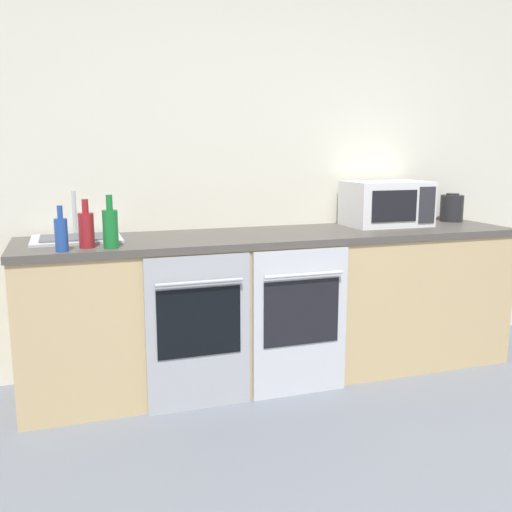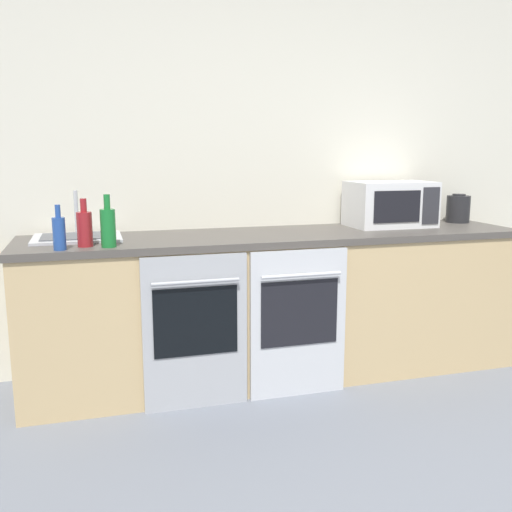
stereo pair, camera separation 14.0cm
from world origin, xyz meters
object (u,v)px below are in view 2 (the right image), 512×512
at_px(bottle_red, 85,228).
at_px(bottle_blue, 59,232).
at_px(oven_left, 196,332).
at_px(microwave, 390,204).
at_px(sink, 77,236).
at_px(oven_right, 298,323).
at_px(kettle, 458,209).
at_px(bottle_green, 108,227).

distance_m(bottle_red, bottle_blue, 0.14).
distance_m(oven_left, bottle_blue, 0.86).
height_order(microwave, sink, microwave).
height_order(oven_right, kettle, kettle).
bearing_deg(microwave, sink, -179.72).
xyz_separation_m(bottle_blue, kettle, (2.60, 0.42, 0.01)).
bearing_deg(sink, oven_right, -20.45).
height_order(oven_left, bottle_blue, bottle_blue).
distance_m(microwave, kettle, 0.57).
distance_m(kettle, sink, 2.53).
xyz_separation_m(kettle, sink, (-2.53, -0.07, -0.08)).
distance_m(oven_right, kettle, 1.55).
xyz_separation_m(bottle_red, sink, (-0.05, 0.28, -0.08)).
xyz_separation_m(microwave, kettle, (0.56, 0.06, -0.05)).
bearing_deg(oven_right, bottle_blue, 176.42).
distance_m(bottle_green, sink, 0.38).
distance_m(bottle_green, kettle, 2.40).
bearing_deg(bottle_red, oven_right, -7.77).
distance_m(oven_left, microwave, 1.57).
relative_size(bottle_red, bottle_blue, 1.10).
relative_size(bottle_green, sink, 0.56).
bearing_deg(kettle, bottle_green, -170.48).
bearing_deg(sink, microwave, 0.28).
distance_m(microwave, bottle_green, 1.84).
xyz_separation_m(oven_right, bottle_red, (-1.12, 0.15, 0.56)).
relative_size(microwave, kettle, 2.72).
height_order(oven_left, oven_right, same).
xyz_separation_m(bottle_green, sink, (-0.16, 0.33, -0.09)).
bearing_deg(oven_right, bottle_red, 172.23).
xyz_separation_m(oven_left, bottle_green, (-0.42, 0.11, 0.57)).
relative_size(oven_right, bottle_blue, 3.72).
bearing_deg(sink, bottle_green, -63.95).
bearing_deg(bottle_green, oven_left, -13.91).
bearing_deg(bottle_blue, sink, 78.06).
relative_size(bottle_red, bottle_green, 0.92).
bearing_deg(oven_left, bottle_red, 164.13).
bearing_deg(sink, bottle_red, -80.76).
distance_m(bottle_red, kettle, 2.51).
height_order(microwave, bottle_blue, microwave).
distance_m(bottle_red, bottle_green, 0.13).
relative_size(bottle_red, kettle, 1.27).
distance_m(oven_right, bottle_red, 1.27).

